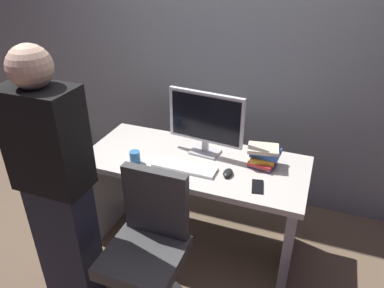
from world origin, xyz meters
The scene contains 11 objects.
ground_plane centered at (0.00, 0.00, 0.00)m, with size 9.00×9.00×0.00m, color brown.
wall_back centered at (0.00, 0.81, 1.50)m, with size 6.40×0.10×3.00m, color gray.
desk centered at (0.00, 0.00, 0.51)m, with size 1.54×0.66×0.73m.
office_chair centered at (-0.05, -0.64, 0.43)m, with size 0.52×0.52×0.94m.
person_at_desk centered at (-0.57, -0.71, 0.84)m, with size 0.40×0.24×1.64m.
monitor centered at (0.04, 0.11, 0.99)m, with size 0.54×0.16×0.46m.
keyboard centered at (-0.02, -0.13, 0.74)m, with size 0.43×0.13×0.02m, color white.
mouse centered at (0.27, -0.10, 0.75)m, with size 0.06×0.10×0.03m, color black.
cup_near_keyboard centered at (-0.36, -0.18, 0.78)m, with size 0.07×0.07×0.09m, color #3372B2.
book_stack centered at (0.45, 0.10, 0.81)m, with size 0.23×0.19×0.14m.
cell_phone centered at (0.47, -0.17, 0.74)m, with size 0.07×0.14×0.01m, color black.
Camera 1 is at (0.74, -2.01, 2.04)m, focal length 34.06 mm.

